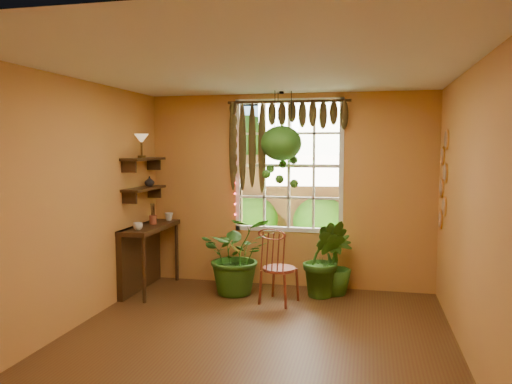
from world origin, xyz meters
TOP-DOWN VIEW (x-y plane):
  - floor at (0.00, 0.00)m, footprint 4.50×4.50m
  - ceiling at (0.00, 0.00)m, footprint 4.50×4.50m
  - wall_back at (0.00, 2.25)m, footprint 4.00×0.00m
  - wall_left at (-2.00, 0.00)m, footprint 0.00×4.50m
  - wall_right at (2.00, 0.00)m, footprint 0.00×4.50m
  - window at (0.00, 2.28)m, footprint 1.52×0.10m
  - valance_vine at (-0.08, 2.16)m, footprint 1.70×0.12m
  - string_lights at (-0.76, 2.19)m, footprint 0.03×0.03m
  - wall_plates at (1.98, 1.79)m, footprint 0.04×0.32m
  - counter_ledge at (-1.91, 1.60)m, footprint 0.40×1.20m
  - shelf_lower at (-1.88, 1.60)m, footprint 0.25×0.90m
  - shelf_upper at (-1.88, 1.60)m, footprint 0.25×0.90m
  - backyard at (0.24, 6.87)m, footprint 14.00×10.00m
  - windsor_chair at (0.01, 1.41)m, footprint 0.52×0.53m
  - potted_plant_left at (-0.59, 1.70)m, footprint 1.15×1.07m
  - potted_plant_mid at (0.55, 1.80)m, footprint 0.61×0.51m
  - potted_plant_right at (0.66, 1.97)m, footprint 0.58×0.58m
  - hanging_basket at (-0.06, 1.97)m, footprint 0.55×0.55m
  - cup_a at (-1.78, 1.20)m, footprint 0.14×0.14m
  - cup_b at (-1.72, 2.07)m, footprint 0.14×0.14m
  - brush_jar at (-1.80, 1.70)m, footprint 0.10×0.10m
  - shelf_vase at (-1.87, 1.76)m, footprint 0.17×0.17m
  - tiffany_lamp at (-1.86, 1.51)m, footprint 0.19×0.19m

SIDE VIEW (x-z plane):
  - floor at x=0.00m, z-range 0.00..0.00m
  - windsor_chair at x=0.01m, z-range -0.23..0.87m
  - potted_plant_right at x=0.66m, z-range 0.00..0.83m
  - potted_plant_mid at x=0.55m, z-range 0.00..1.02m
  - potted_plant_left at x=-0.59m, z-range 0.00..1.05m
  - counter_ledge at x=-1.91m, z-range 0.10..1.00m
  - cup_a at x=-1.78m, z-range 0.90..1.00m
  - cup_b at x=-1.72m, z-range 0.90..1.01m
  - brush_jar at x=-1.80m, z-range 0.86..1.23m
  - backyard at x=0.24m, z-range -4.72..7.28m
  - wall_back at x=0.00m, z-range -0.65..3.35m
  - wall_left at x=-2.00m, z-range -0.90..3.60m
  - wall_right at x=2.00m, z-range -0.90..3.60m
  - shelf_lower at x=-1.88m, z-range 1.38..1.42m
  - shelf_vase at x=-1.87m, z-range 1.42..1.56m
  - wall_plates at x=1.98m, z-range 1.00..2.10m
  - window at x=0.00m, z-range 0.77..2.63m
  - string_lights at x=-0.76m, z-range 0.98..2.52m
  - shelf_upper at x=-1.88m, z-range 1.78..1.82m
  - hanging_basket at x=-0.06m, z-range 1.30..2.60m
  - tiffany_lamp at x=-1.86m, z-range 1.89..2.21m
  - valance_vine at x=-0.08m, z-range 1.73..2.83m
  - ceiling at x=0.00m, z-range 2.70..2.70m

